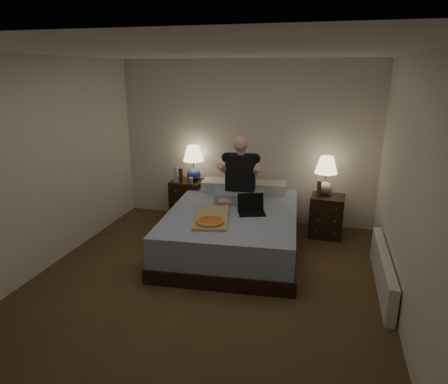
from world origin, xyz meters
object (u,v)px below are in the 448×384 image
(bed, at_px, (233,229))
(pizza_box, at_px, (210,222))
(water_bottle, at_px, (176,175))
(laptop, at_px, (252,205))
(nightstand_left, at_px, (188,200))
(radiator, at_px, (383,270))
(beer_bottle_right, at_px, (319,189))
(lamp_right, at_px, (326,176))
(nightstand_right, at_px, (327,216))
(lamp_left, at_px, (194,163))
(soda_can, at_px, (191,181))
(person, at_px, (240,170))
(beer_bottle_left, at_px, (181,176))

(bed, bearing_deg, pizza_box, -107.53)
(water_bottle, bearing_deg, laptop, -32.28)
(nightstand_left, bearing_deg, radiator, -28.22)
(beer_bottle_right, bearing_deg, bed, -146.15)
(lamp_right, xyz_separation_m, pizza_box, (-1.30, -1.46, -0.29))
(nightstand_right, xyz_separation_m, radiator, (0.64, -1.33, -0.10))
(lamp_left, height_order, beer_bottle_right, lamp_left)
(soda_can, height_order, laptop, laptop)
(nightstand_right, xyz_separation_m, person, (-1.20, -0.42, 0.72))
(water_bottle, relative_size, radiator, 0.16)
(bed, xyz_separation_m, nightstand_right, (1.21, 0.78, 0.03))
(nightstand_right, distance_m, lamp_left, 2.19)
(radiator, bearing_deg, soda_can, 154.07)
(water_bottle, height_order, pizza_box, water_bottle)
(lamp_right, xyz_separation_m, laptop, (-0.89, -0.94, -0.21))
(nightstand_right, xyz_separation_m, lamp_right, (-0.06, 0.08, 0.58))
(nightstand_left, relative_size, pizza_box, 0.85)
(beer_bottle_left, bearing_deg, radiator, -24.75)
(beer_bottle_right, bearing_deg, lamp_right, 59.82)
(lamp_right, height_order, water_bottle, lamp_right)
(nightstand_right, relative_size, lamp_right, 1.08)
(soda_can, bearing_deg, water_bottle, 173.92)
(bed, xyz_separation_m, pizza_box, (-0.14, -0.60, 0.32))
(soda_can, relative_size, beer_bottle_left, 0.43)
(beer_bottle_left, height_order, radiator, beer_bottle_left)
(bed, height_order, person, person)
(soda_can, bearing_deg, lamp_left, 96.35)
(water_bottle, distance_m, soda_can, 0.27)
(lamp_left, distance_m, soda_can, 0.31)
(bed, relative_size, nightstand_left, 3.45)
(nightstand_right, height_order, soda_can, soda_can)
(bed, height_order, beer_bottle_right, beer_bottle_right)
(bed, distance_m, beer_bottle_left, 1.37)
(lamp_left, xyz_separation_m, beer_bottle_left, (-0.14, -0.20, -0.17))
(beer_bottle_right, xyz_separation_m, radiator, (0.77, -1.27, -0.52))
(nightstand_left, relative_size, nightstand_right, 1.06)
(lamp_right, xyz_separation_m, person, (-1.15, -0.50, 0.13))
(nightstand_left, height_order, pizza_box, nightstand_left)
(pizza_box, bearing_deg, bed, 65.44)
(lamp_left, bearing_deg, beer_bottle_left, -124.99)
(pizza_box, height_order, radiator, pizza_box)
(soda_can, relative_size, laptop, 0.29)
(lamp_right, relative_size, beer_bottle_right, 2.43)
(beer_bottle_right, bearing_deg, person, -161.09)
(nightstand_left, height_order, beer_bottle_right, beer_bottle_right)
(water_bottle, relative_size, pizza_box, 0.33)
(lamp_right, bearing_deg, nightstand_right, -53.82)
(beer_bottle_right, bearing_deg, beer_bottle_left, 178.58)
(bed, distance_m, nightstand_right, 1.44)
(nightstand_left, xyz_separation_m, water_bottle, (-0.14, -0.14, 0.45))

